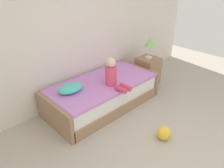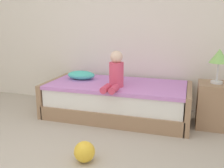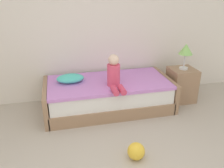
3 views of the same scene
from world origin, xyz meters
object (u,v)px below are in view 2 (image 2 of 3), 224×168
(child_figure, at_px, (115,73))
(pillow, at_px, (81,75))
(table_lamp, at_px, (219,58))
(bed, at_px, (117,100))
(toy_ball, at_px, (84,152))
(nightstand, at_px, (214,105))

(child_figure, relative_size, pillow, 1.16)
(table_lamp, height_order, pillow, table_lamp)
(bed, height_order, toy_ball, bed)
(bed, height_order, pillow, pillow)
(table_lamp, distance_m, toy_ball, 2.04)
(bed, distance_m, child_figure, 0.51)
(table_lamp, height_order, child_figure, table_lamp)
(child_figure, height_order, toy_ball, child_figure)
(child_figure, distance_m, pillow, 0.75)
(bed, relative_size, child_figure, 4.14)
(table_lamp, xyz_separation_m, child_figure, (-1.31, -0.23, -0.23))
(pillow, bearing_deg, bed, -9.24)
(nightstand, bearing_deg, table_lamp, 0.00)
(table_lamp, relative_size, pillow, 1.02)
(bed, bearing_deg, pillow, 170.76)
(nightstand, xyz_separation_m, toy_ball, (-1.31, -1.33, -0.19))
(table_lamp, bearing_deg, bed, 179.97)
(bed, xyz_separation_m, child_figure, (0.04, -0.23, 0.46))
(pillow, bearing_deg, child_figure, -26.60)
(nightstand, bearing_deg, bed, 179.97)
(nightstand, bearing_deg, child_figure, -170.13)
(table_lamp, height_order, toy_ball, table_lamp)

